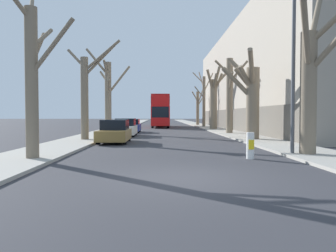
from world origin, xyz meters
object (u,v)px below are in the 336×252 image
Objects in this scene: street_tree_right_4 at (204,99)px; street_tree_right_2 at (230,94)px; street_tree_right_1 at (251,98)px; street_tree_right_0 at (310,82)px; street_tree_right_3 at (214,99)px; parked_car_2 at (132,126)px; street_tree_left_2 at (108,93)px; parked_car_0 at (115,132)px; street_tree_left_1 at (86,93)px; lamp_post at (292,39)px; traffic_bollard at (250,146)px; street_tree_left_0 at (32,73)px; parked_car_1 at (125,128)px; street_tree_right_5 at (198,107)px; double_decker_bus at (160,110)px.

street_tree_right_2 is at bearing -89.86° from street_tree_right_4.
street_tree_right_1 is at bearing -90.28° from street_tree_right_4.
street_tree_right_0 is at bearing -89.66° from street_tree_right_1.
street_tree_right_3 reaches higher than parked_car_2.
street_tree_right_3 is at bearing 89.77° from street_tree_right_0.
street_tree_left_2 is 1.98× the size of parked_car_0.
street_tree_left_1 is 13.61m from lamp_post.
street_tree_right_0 is 0.84× the size of street_tree_right_4.
street_tree_right_1 is 9.97m from traffic_bollard.
street_tree_left_2 is at bearing 139.71° from street_tree_right_1.
street_tree_left_0 is 1.69× the size of parked_car_1.
street_tree_right_1 reaches higher than parked_car_0.
parked_car_0 reaches higher than traffic_bollard.
street_tree_right_1 is 0.71× the size of street_tree_right_4.
street_tree_left_0 reaches higher than street_tree_right_5.
street_tree_right_0 is 1.67× the size of parked_car_0.
street_tree_right_2 is at bearing 89.60° from street_tree_right_0.
street_tree_left_1 reaches higher than parked_car_1.
parked_car_0 is at bearing 129.43° from traffic_bollard.
street_tree_right_3 reaches higher than traffic_bollard.
street_tree_right_2 is 0.76× the size of lamp_post.
street_tree_right_3 is at bearing 90.10° from street_tree_right_2.
parked_car_0 is (2.10, -1.36, -2.55)m from street_tree_left_1.
street_tree_left_1 is 1.61× the size of parked_car_1.
street_tree_right_2 is 1.12× the size of street_tree_right_5.
street_tree_right_5 is 5.85× the size of traffic_bollard.
street_tree_right_4 is 1.98× the size of parked_car_0.
double_decker_bus is at bearing 82.11° from street_tree_left_0.
street_tree_right_5 is at bearing 89.90° from street_tree_right_2.
street_tree_right_1 reaches higher than double_decker_bus.
street_tree_right_0 is at bearing -65.15° from parked_car_2.
parked_car_2 is 21.63m from lamp_post.
street_tree_left_0 is at bearing -97.61° from parked_car_1.
street_tree_left_1 is 35.02m from street_tree_right_5.
traffic_bollard is at bearing -47.13° from street_tree_left_1.
street_tree_left_1 is 12.94m from traffic_bollard.
street_tree_right_0 is 1.66× the size of parked_car_1.
street_tree_right_5 is 42.55m from traffic_bollard.
street_tree_left_1 is 3.57m from parked_car_0.
lamp_post is at bearing -39.36° from parked_car_0.
parked_car_1 is (1.98, 14.79, -2.66)m from street_tree_left_0.
street_tree_left_1 reaches higher than street_tree_right_1.
street_tree_right_5 is (0.04, 25.49, -0.50)m from street_tree_right_2.
street_tree_right_3 is at bearing 62.09° from parked_car_0.
street_tree_right_1 is (-0.05, 8.76, -0.17)m from street_tree_right_0.
street_tree_right_4 is (11.37, 15.63, 0.29)m from street_tree_left_2.
street_tree_left_2 is (-0.16, 19.20, 0.50)m from street_tree_left_0.
street_tree_left_1 is 1.15× the size of street_tree_right_1.
parked_car_0 is (2.14, -10.94, -3.17)m from street_tree_left_2.
street_tree_right_1 is at bearing 90.34° from street_tree_right_0.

